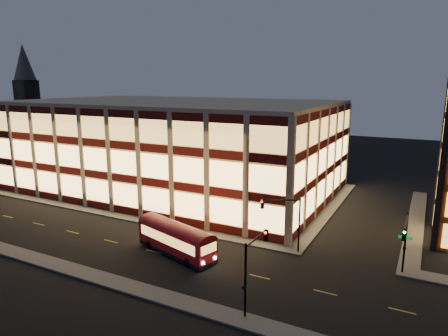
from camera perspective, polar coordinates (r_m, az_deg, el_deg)
The scene contains 12 objects.
ground at distance 53.79m, azimuth -14.60°, elevation -7.16°, with size 200.00×200.00×0.00m, color black.
sidewalk_office_south at distance 56.42m, azimuth -16.20°, elevation -6.26°, with size 54.00×2.00×0.15m, color #514F4C.
sidewalk_office_east at distance 58.15m, azimuth 14.83°, elevation -5.63°, with size 2.00×30.00×0.15m, color #514F4C.
sidewalk_tower_west at distance 56.97m, azimuth 25.73°, elevation -6.83°, with size 2.00×30.00×0.15m, color #514F4C.
sidewalk_near at distance 45.73m, azimuth -25.75°, elevation -11.43°, with size 100.00×2.00×0.15m, color #514F4C.
office_building at distance 66.70m, azimuth -7.07°, elevation 3.28°, with size 50.45×30.45×14.50m.
church_tower at distance 130.35m, azimuth -26.13°, elevation 7.23°, with size 5.00×5.00×18.00m, color #2D2621.
church_spire at distance 130.20m, azimuth -26.72°, elevation 13.36°, with size 6.00×6.00×10.00m, color #4C473F.
traffic_signal_far at distance 41.69m, azimuth 8.81°, elevation -6.63°, with size 3.79×1.87×6.00m.
traffic_signal_right at distance 39.00m, azimuth 24.45°, elevation -8.98°, with size 1.20×4.37×6.00m.
traffic_signal_near at distance 31.46m, azimuth 4.24°, elevation -12.91°, with size 0.32×4.45×6.00m.
trolley_bus at distance 41.92m, azimuth -6.89°, elevation -9.78°, with size 10.09×5.17×3.32m.
Camera 1 is at (34.65, -37.25, 17.45)m, focal length 32.00 mm.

